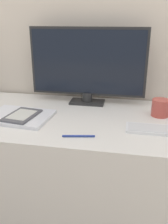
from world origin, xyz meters
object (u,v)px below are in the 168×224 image
Objects in this scene: monitor at (88,65)px; coffee_mug at (161,108)px; keyboard at (157,129)px; laptop at (19,116)px; ereader at (22,115)px; pen at (79,136)px.

monitor is 0.45m from coffee_mug.
laptop is (-0.65, 0.03, 0.00)m from keyboard.
coffee_mug is (0.68, 0.16, 0.03)m from laptop.
monitor reaches higher than keyboard.
laptop is 1.60× the size of ereader.
monitor is 2.39× the size of keyboard.
monitor is 0.53m from keyboard.
keyboard is 2.26× the size of coffee_mug.
laptop is 2.40× the size of pen.
pen is at bearing -138.94° from coffee_mug.
coffee_mug is 0.47m from pen.
ereader reaches higher than keyboard.
laptop is at bearing -166.93° from coffee_mug.
ereader is at bearing -131.41° from monitor.
pen is (0.04, -0.44, -0.21)m from monitor.
monitor is at bearing 48.59° from ereader.
keyboard reaches higher than pen.
laptop is at bearing 155.63° from pen.
ereader reaches higher than pen.
ereader is (-0.27, -0.30, -0.20)m from monitor.
keyboard is 0.66m from laptop.
coffee_mug reaches higher than ereader.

